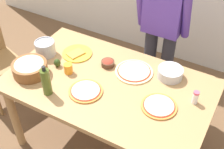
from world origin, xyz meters
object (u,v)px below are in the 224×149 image
(steel_pot, at_px, (45,48))
(pizza_raw_on_board, at_px, (134,71))
(pizza_cooked_on_tray, at_px, (159,106))
(cup_orange, at_px, (68,68))
(pizza_second_cooked, at_px, (86,91))
(olive_oil_bottle, at_px, (46,82))
(mixing_bowl_steel, at_px, (170,73))
(salt_shaker, at_px, (195,97))
(small_sauce_bowl, at_px, (108,63))
(avocado, at_px, (57,63))
(plate_with_slice, at_px, (77,53))
(dining_table, at_px, (109,91))
(popcorn_bowl, at_px, (30,67))
(person_cook, at_px, (163,23))

(steel_pot, bearing_deg, pizza_raw_on_board, 10.95)
(pizza_cooked_on_tray, height_order, cup_orange, cup_orange)
(pizza_second_cooked, relative_size, olive_oil_bottle, 1.02)
(pizza_raw_on_board, relative_size, mixing_bowl_steel, 1.54)
(salt_shaker, bearing_deg, mixing_bowl_steel, 145.07)
(small_sauce_bowl, bearing_deg, avocado, -149.94)
(pizza_cooked_on_tray, xyz_separation_m, plate_with_slice, (-0.87, 0.23, -0.00))
(steel_pot, distance_m, cup_orange, 0.33)
(dining_table, distance_m, avocado, 0.49)
(popcorn_bowl, relative_size, small_sauce_bowl, 2.55)
(plate_with_slice, distance_m, mixing_bowl_steel, 0.82)
(person_cook, bearing_deg, small_sauce_bowl, -112.58)
(pizza_raw_on_board, distance_m, plate_with_slice, 0.54)
(pizza_second_cooked, height_order, mixing_bowl_steel, mixing_bowl_steel)
(popcorn_bowl, bearing_deg, mixing_bowl_steel, 26.91)
(olive_oil_bottle, bearing_deg, salt_shaker, 23.74)
(mixing_bowl_steel, height_order, olive_oil_bottle, olive_oil_bottle)
(plate_with_slice, distance_m, small_sauce_bowl, 0.31)
(steel_pot, xyz_separation_m, cup_orange, (0.32, -0.11, -0.02))
(pizza_cooked_on_tray, bearing_deg, avocado, 178.73)
(popcorn_bowl, distance_m, olive_oil_bottle, 0.29)
(pizza_second_cooked, xyz_separation_m, plate_with_slice, (-0.32, 0.36, -0.00))
(pizza_raw_on_board, height_order, mixing_bowl_steel, mixing_bowl_steel)
(pizza_cooked_on_tray, xyz_separation_m, mixing_bowl_steel, (-0.05, 0.35, 0.03))
(plate_with_slice, bearing_deg, cup_orange, -71.35)
(person_cook, xyz_separation_m, plate_with_slice, (-0.55, -0.57, -0.17))
(pizza_second_cooked, height_order, steel_pot, steel_pot)
(person_cook, distance_m, olive_oil_bottle, 1.17)
(cup_orange, bearing_deg, salt_shaker, 9.59)
(plate_with_slice, bearing_deg, popcorn_bowl, -114.61)
(olive_oil_bottle, distance_m, avocado, 0.33)
(pizza_cooked_on_tray, bearing_deg, small_sauce_bowl, 157.43)
(small_sauce_bowl, distance_m, olive_oil_bottle, 0.56)
(dining_table, relative_size, person_cook, 0.99)
(plate_with_slice, xyz_separation_m, steel_pot, (-0.24, -0.13, 0.06))
(popcorn_bowl, xyz_separation_m, mixing_bowl_steel, (1.00, 0.51, -0.02))
(steel_pot, distance_m, salt_shaker, 1.31)
(pizza_raw_on_board, xyz_separation_m, avocado, (-0.59, -0.24, 0.03))
(pizza_cooked_on_tray, bearing_deg, cup_orange, -179.80)
(dining_table, xyz_separation_m, steel_pot, (-0.66, 0.06, 0.16))
(small_sauce_bowl, xyz_separation_m, cup_orange, (-0.23, -0.23, 0.01))
(pizza_raw_on_board, distance_m, popcorn_bowl, 0.84)
(avocado, bearing_deg, pizza_raw_on_board, 21.83)
(mixing_bowl_steel, xyz_separation_m, small_sauce_bowl, (-0.50, -0.12, -0.01))
(small_sauce_bowl, height_order, salt_shaker, salt_shaker)
(popcorn_bowl, bearing_deg, pizza_cooked_on_tray, 8.68)
(salt_shaker, bearing_deg, steel_pot, -177.42)
(dining_table, xyz_separation_m, plate_with_slice, (-0.43, 0.19, 0.10))
(plate_with_slice, xyz_separation_m, small_sauce_bowl, (0.31, -0.01, 0.02))
(person_cook, distance_m, salt_shaker, 0.83)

